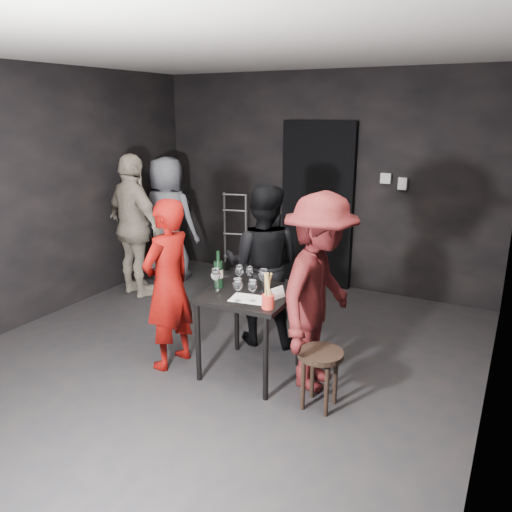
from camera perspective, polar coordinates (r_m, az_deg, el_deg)
The scene contains 26 objects.
floor at distance 4.74m, azimuth -4.62°, elevation -11.75°, with size 4.50×5.00×0.02m, color black.
ceiling at distance 4.21m, azimuth -5.53°, elevation 22.72°, with size 4.50×5.00×0.02m, color silver.
wall_back at distance 6.48m, azimuth 7.31°, elevation 8.46°, with size 4.50×0.04×2.70m, color black.
wall_left at distance 5.81m, azimuth -24.07°, elevation 6.26°, with size 0.04×5.00×2.70m, color black.
wall_right at distance 3.60m, azimuth 26.52°, elevation 0.43°, with size 0.04×5.00×2.70m, color black.
doorway at distance 6.47m, azimuth 7.02°, elevation 5.76°, with size 0.95×0.10×2.10m, color black.
wallbox_upper at distance 6.16m, azimuth 14.63°, elevation 8.60°, with size 0.12×0.06×0.12m, color #B7B7B2.
wallbox_lower at distance 6.12m, azimuth 16.42°, elevation 7.95°, with size 0.10×0.06×0.14m, color #B7B7B2.
hand_truck at distance 7.00m, azimuth -2.49°, elevation -0.39°, with size 0.38×0.33×1.14m.
tasting_table at distance 4.25m, azimuth -0.73°, elevation -5.43°, with size 0.72×0.72×0.75m.
stool at distance 3.92m, azimuth 7.34°, elevation -12.01°, with size 0.35×0.35×0.47m.
server_red at distance 4.42m, azimuth -10.02°, elevation -3.12°, with size 0.56×0.37×1.54m, color maroon.
woman_black at distance 4.80m, azimuth 0.80°, elevation -0.62°, with size 0.80×0.44×1.65m, color black.
man_maroon at distance 4.02m, azimuth 7.26°, elevation -3.25°, with size 1.15×0.53×1.78m, color #551617.
bystander_cream at distance 6.20m, azimuth -13.81°, elevation 4.57°, with size 1.18×0.57×2.02m, color #C1B49C.
bystander_grey at distance 6.72m, azimuth -10.02°, elevation 4.83°, with size 0.89×0.49×1.82m, color slate.
tasting_mat at distance 4.07m, azimuth -0.78°, elevation -4.92°, with size 0.30×0.20×0.00m, color white.
wine_glass_a at distance 4.22m, azimuth -4.60°, elevation -2.59°, with size 0.08×0.08×0.22m, color white, non-canonical shape.
wine_glass_b at distance 4.34m, azimuth -1.94°, elevation -2.14°, with size 0.08×0.08×0.21m, color white, non-canonical shape.
wine_glass_c at distance 4.38m, azimuth -0.74°, elevation -2.13°, with size 0.07×0.07×0.18m, color white, non-canonical shape.
wine_glass_d at distance 3.99m, azimuth -2.10°, elevation -3.74°, with size 0.08×0.08×0.22m, color white, non-canonical shape.
wine_glass_e at distance 3.98m, azimuth -0.39°, elevation -3.87°, with size 0.08×0.08×0.20m, color white, non-canonical shape.
wine_glass_f at distance 4.19m, azimuth 0.82°, elevation -2.70°, with size 0.08×0.08×0.22m, color white, non-canonical shape.
wine_bottle at distance 4.31m, azimuth -4.31°, elevation -2.01°, with size 0.08×0.08×0.33m.
breadstick_cup at distance 3.84m, azimuth 1.38°, elevation -4.08°, with size 0.10×0.10×0.31m.
reserved_card at distance 4.09m, azimuth 2.20°, elevation -4.15°, with size 0.08×0.12×0.10m, color white, non-canonical shape.
Camera 1 is at (2.31, -3.48, 2.23)m, focal length 35.00 mm.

